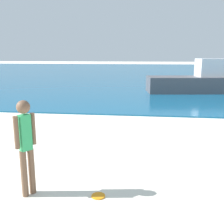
{
  "coord_description": "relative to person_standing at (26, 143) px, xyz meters",
  "views": [
    {
      "loc": [
        0.33,
        2.31,
        2.51
      ],
      "look_at": [
        -0.52,
        9.05,
        1.03
      ],
      "focal_mm": 42.23,
      "sensor_mm": 36.0,
      "label": 1
    }
  ],
  "objects": [
    {
      "name": "frisbee",
      "position": [
        1.27,
        0.08,
        -0.98
      ],
      "size": [
        0.25,
        0.25,
        0.03
      ],
      "primitive_type": "cylinder",
      "color": "orange",
      "rests_on": "ground"
    },
    {
      "name": "person_standing",
      "position": [
        0.0,
        0.0,
        0.0
      ],
      "size": [
        0.27,
        0.35,
        1.75
      ],
      "rotation": [
        0.0,
        0.0,
        0.96
      ],
      "color": "brown",
      "rests_on": "ground"
    },
    {
      "name": "boat_near",
      "position": [
        5.71,
        13.84,
        -0.18
      ],
      "size": [
        6.68,
        2.89,
        2.2
      ],
      "rotation": [
        0.0,
        0.0,
        3.27
      ],
      "color": "#4C4C51",
      "rests_on": "water"
    },
    {
      "name": "water",
      "position": [
        1.73,
        36.54,
        -0.97
      ],
      "size": [
        160.0,
        60.0,
        0.06
      ],
      "primitive_type": "cube",
      "color": "#14567F",
      "rests_on": "ground"
    }
  ]
}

